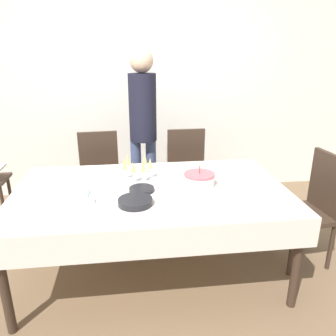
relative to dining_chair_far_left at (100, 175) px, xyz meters
name	(u,v)px	position (x,y,z in m)	size (l,w,h in m)	color
ground_plane	(152,269)	(0.46, -0.92, -0.52)	(12.00, 12.00, 0.00)	brown
wall_back	(139,85)	(0.46, 0.83, 0.83)	(8.00, 0.05, 2.70)	silver
dining_table	(151,200)	(0.46, -0.92, 0.12)	(2.06, 1.21, 0.74)	silver
dining_chair_far_left	(100,175)	(0.00, 0.00, 0.00)	(0.45, 0.45, 0.95)	#38281E
dining_chair_far_right	(188,171)	(0.92, 0.00, 0.00)	(0.43, 0.43, 0.95)	#38281E
dining_chair_right_end	(312,204)	(1.81, -0.92, 0.00)	(0.46, 0.46, 0.95)	#38281E
birthday_cake	(199,179)	(0.84, -0.91, 0.27)	(0.24, 0.24, 0.17)	white
champagne_tray	(138,170)	(0.37, -0.72, 0.29)	(0.36, 0.36, 0.18)	silver
plate_stack_main	(135,202)	(0.34, -1.19, 0.24)	(0.24, 0.24, 0.04)	black
plate_stack_dessert	(142,189)	(0.39, -0.97, 0.23)	(0.19, 0.19, 0.03)	black
cake_knife	(203,198)	(0.82, -1.14, 0.22)	(0.28, 0.15, 0.00)	silver
fork_pile	(83,201)	(-0.02, -1.11, 0.23)	(0.17, 0.07, 0.02)	silver
napkin_pile	(79,194)	(-0.07, -0.98, 0.22)	(0.15, 0.15, 0.01)	#8CC6E0
person_standing	(142,119)	(0.46, 0.12, 0.55)	(0.28, 0.28, 1.75)	#3F4C72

